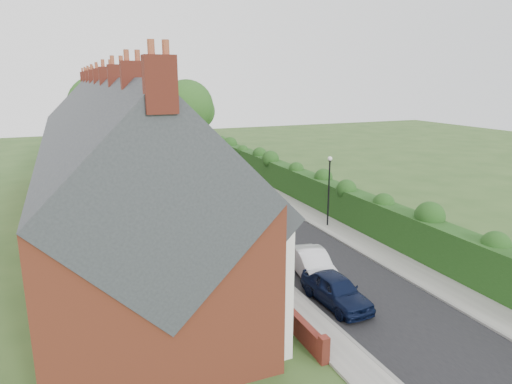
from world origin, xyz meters
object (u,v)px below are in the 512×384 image
Objects in this scene: car_white at (236,215)px; horse at (227,190)px; car_green at (216,196)px; lamppost at (329,182)px; car_red at (189,182)px; car_silver_a at (312,264)px; car_silver_b at (254,223)px; horse_cart at (220,179)px; car_grey at (168,160)px; car_beige at (183,168)px; car_navy at (336,290)px.

car_white is 2.92× the size of horse.
lamppost is at bearing -50.02° from car_green.
car_white is at bearing -95.33° from car_red.
car_silver_a is 8.10m from car_silver_b.
horse_cart is at bearing 67.65° from car_white.
car_silver_b is at bearing -76.98° from car_grey.
car_silver_b is at bearing 71.22° from horse.
car_silver_b is 20.86m from car_beige.
lamppost reaches higher than car_grey.
car_beige is at bearing 86.52° from car_navy.
car_silver_b is 0.98× the size of car_green.
car_green is 1.04× the size of car_red.
car_white reaches higher than horse.
horse is at bearing 64.95° from car_white.
car_beige is at bearing 97.70° from horse_cart.
lamppost is at bearing 62.10° from car_silver_a.
car_beige is (1.16, 7.03, -0.01)m from car_red.
car_beige is 0.97× the size of car_grey.
car_red reaches higher than car_silver_b.
horse_cart is (-3.97, 12.48, -2.00)m from lamppost.
horse_cart is at bearing 95.01° from car_silver_a.
car_red is at bearing 101.77° from car_silver_a.
car_beige is at bearing 98.80° from car_silver_a.
car_beige reaches higher than horse.
car_grey is at bearing -95.14° from horse.
car_grey is (0.15, 37.95, 0.06)m from car_navy.
lamppost reaches higher than car_silver_a.
car_grey is at bearing 96.25° from horse_cart.
car_grey is 3.23× the size of horse.
horse_cart is (1.82, 22.68, 0.57)m from car_navy.
car_silver_a reaches higher than car_navy.
car_green is 13.27m from car_beige.
car_green is at bearing 39.45° from horse.
car_red is 2.67× the size of horse.
horse is at bearing 110.46° from lamppost.
car_green reaches higher than car_white.
car_silver_a is 0.84× the size of car_beige.
car_beige is at bearing 74.83° from car_silver_b.
lamppost is 1.14× the size of car_red.
car_silver_a is at bearing -91.35° from car_beige.
horse_cart is (-0.00, 1.83, 0.59)m from horse.
car_silver_a reaches higher than car_white.
horse_cart reaches higher than car_grey.
car_navy is 0.87× the size of car_white.
car_green reaches higher than car_silver_b.
car_red is (-0.72, 6.23, -0.06)m from car_green.
car_silver_a is 15.71m from car_green.
car_red is at bearing 88.89° from car_navy.
car_beige is (0.70, 18.86, 0.02)m from car_white.
car_silver_a is at bearing -126.88° from lamppost.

